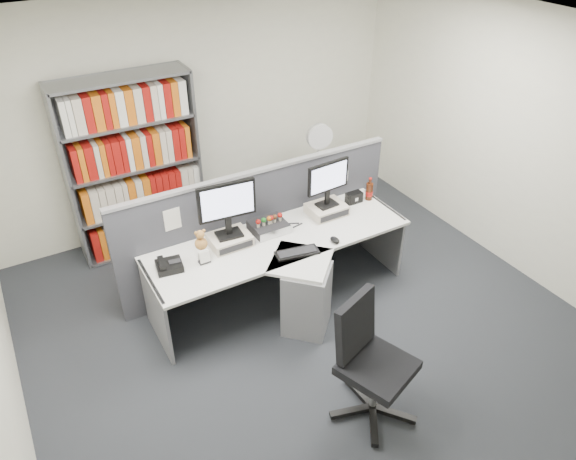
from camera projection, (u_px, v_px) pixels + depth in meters
ground at (323, 346)px, 5.01m from camera, size 5.50×5.50×0.00m
room_shell at (331, 175)px, 4.01m from camera, size 5.04×5.54×2.72m
partition at (259, 224)px, 5.55m from camera, size 3.00×0.08×1.27m
desk at (291, 273)px, 5.18m from camera, size 2.60×1.20×0.72m
monitor_riser_left at (230, 240)px, 5.10m from camera, size 0.38×0.31×0.10m
monitor_riser_right at (327, 209)px, 5.55m from camera, size 0.38×0.31×0.10m
monitor_left at (227, 205)px, 4.89m from camera, size 0.55×0.20×0.56m
monitor_right at (328, 180)px, 5.36m from camera, size 0.48×0.17×0.49m
desktop_pc at (269, 227)px, 5.29m from camera, size 0.34×0.30×0.09m
figurines at (269, 219)px, 5.23m from camera, size 0.29×0.05×0.09m
keyboard at (297, 253)px, 4.99m from camera, size 0.43×0.23×0.03m
mouse at (335, 240)px, 5.14m from camera, size 0.07×0.12×0.04m
desk_phone at (169, 266)px, 4.79m from camera, size 0.26×0.24×0.10m
desk_calendar at (204, 258)px, 4.86m from camera, size 0.10×0.08×0.13m
plush_toy at (201, 241)px, 4.84m from camera, size 0.12×0.12×0.20m
speaker at (354, 197)px, 5.74m from camera, size 0.17×0.10×0.12m
cola_bottle at (369, 191)px, 5.77m from camera, size 0.08×0.08×0.26m
shelving_unit at (134, 169)px, 5.85m from camera, size 1.41×0.40×2.00m
filing_cabinet at (317, 189)px, 6.75m from camera, size 0.45×0.61×0.70m
desk_fan at (319, 140)px, 6.37m from camera, size 0.31×0.18×0.52m
office_chair at (369, 358)px, 4.14m from camera, size 0.70×0.68×1.05m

